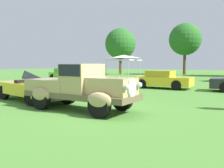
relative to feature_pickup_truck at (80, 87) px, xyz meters
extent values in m
plane|color=#4C8433|center=(0.60, -0.04, -0.87)|extent=(120.00, 120.00, 0.00)
cube|color=brown|center=(-0.04, 0.00, -0.31)|extent=(4.44, 1.45, 0.20)
cube|color=tan|center=(1.29, 0.00, 0.07)|extent=(1.64, 1.09, 0.60)
ellipsoid|color=silver|center=(2.13, 0.00, 0.05)|extent=(0.16, 0.52, 0.68)
cube|color=tan|center=(0.08, 0.00, 0.31)|extent=(1.06, 1.37, 1.04)
cube|color=black|center=(0.08, 0.00, 0.61)|extent=(0.97, 1.41, 0.40)
cube|color=tan|center=(-1.29, 0.00, -0.01)|extent=(1.93, 1.41, 0.48)
ellipsoid|color=tan|center=(1.36, 0.72, -0.31)|extent=(0.92, 0.36, 0.52)
ellipsoid|color=tan|center=(1.36, -0.72, -0.31)|extent=(0.92, 0.36, 0.52)
ellipsoid|color=tan|center=(-1.29, 0.72, -0.31)|extent=(0.92, 0.36, 0.52)
ellipsoid|color=tan|center=(-1.29, -0.72, -0.31)|extent=(0.92, 0.36, 0.52)
sphere|color=silver|center=(2.18, 0.44, 0.13)|extent=(0.18, 0.18, 0.18)
sphere|color=silver|center=(2.18, -0.44, 0.13)|extent=(0.18, 0.18, 0.18)
cylinder|color=black|center=(1.36, 0.72, -0.49)|extent=(0.76, 0.24, 0.76)
cylinder|color=black|center=(1.36, -0.72, -0.49)|extent=(0.76, 0.24, 0.76)
cylinder|color=black|center=(-1.29, 0.72, -0.49)|extent=(0.76, 0.24, 0.76)
cylinder|color=black|center=(-1.29, -0.72, -0.49)|extent=(0.76, 0.24, 0.76)
cube|color=yellow|center=(-3.40, 0.59, -0.30)|extent=(4.40, 2.44, 0.52)
cube|color=yellow|center=(-2.20, 0.37, -0.10)|extent=(1.91, 1.72, 0.20)
cube|color=black|center=(-3.13, 0.54, 0.12)|extent=(0.28, 1.24, 0.82)
cube|color=black|center=(-3.79, 0.66, -0.06)|extent=(0.49, 1.23, 0.28)
cube|color=silver|center=(-1.27, 0.20, -0.59)|extent=(0.39, 1.64, 0.12)
cylinder|color=black|center=(-1.95, 1.11, -0.54)|extent=(0.66, 0.20, 0.66)
cylinder|color=black|center=(-2.23, -0.41, -0.54)|extent=(0.66, 0.20, 0.66)
cylinder|color=black|center=(-4.52, 1.58, -0.54)|extent=(0.66, 0.20, 0.66)
cylinder|color=black|center=(-4.80, 0.06, -0.54)|extent=(0.66, 0.20, 0.66)
cube|color=#60C62D|center=(-11.20, 11.06, -0.37)|extent=(4.15, 2.63, 0.60)
cube|color=#4D9F24|center=(-11.35, 11.10, 0.13)|extent=(2.01, 1.84, 0.44)
cylinder|color=black|center=(-10.30, 10.01, -0.55)|extent=(0.64, 0.22, 0.64)
cylinder|color=black|center=(-12.52, 10.62, -0.55)|extent=(0.64, 0.22, 0.64)
cube|color=yellow|center=(-0.28, 9.09, -0.37)|extent=(4.00, 1.82, 0.60)
cube|color=gold|center=(-0.43, 9.09, 0.13)|extent=(1.79, 1.50, 0.44)
cylinder|color=black|center=(0.93, 8.36, -0.55)|extent=(0.64, 0.22, 0.64)
cylinder|color=black|center=(-1.43, 8.28, -0.55)|extent=(0.64, 0.22, 0.64)
cylinder|color=#7F7056|center=(-7.50, 6.78, -0.44)|extent=(0.16, 0.16, 0.86)
cylinder|color=#7F7056|center=(-7.37, 6.93, -0.44)|extent=(0.16, 0.16, 0.86)
cube|color=gold|center=(-7.43, 6.85, 0.29)|extent=(0.45, 0.46, 0.60)
sphere|color=tan|center=(-7.43, 6.85, 0.71)|extent=(0.22, 0.22, 0.22)
cylinder|color=#B7B7BC|center=(-6.89, 19.24, 0.16)|extent=(0.05, 0.05, 2.05)
cylinder|color=#B7B7BC|center=(-6.89, 16.33, 0.16)|extent=(0.05, 0.05, 2.05)
cylinder|color=#B7B7BC|center=(-9.80, 19.24, 0.16)|extent=(0.05, 0.05, 2.05)
cylinder|color=#B7B7BC|center=(-9.80, 16.33, 0.16)|extent=(0.05, 0.05, 2.05)
cube|color=silver|center=(-8.35, 17.79, 1.23)|extent=(3.24, 3.24, 0.10)
pyramid|color=silver|center=(-8.35, 17.79, 1.65)|extent=(3.17, 3.17, 0.38)
cylinder|color=brown|center=(-13.44, 25.71, 0.86)|extent=(0.44, 0.44, 3.45)
sphere|color=#286623|center=(-13.44, 25.71, 3.89)|extent=(4.75, 4.75, 4.75)
cylinder|color=brown|center=(-4.75, 30.24, 1.15)|extent=(0.44, 0.44, 4.03)
sphere|color=#286623|center=(-4.75, 30.24, 4.50)|extent=(4.83, 4.83, 4.83)
camera|label=1|loc=(5.69, -6.80, 0.85)|focal=38.67mm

